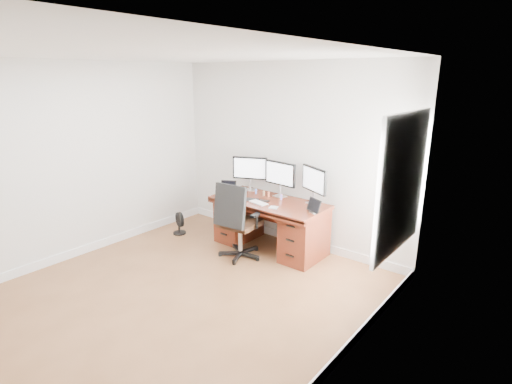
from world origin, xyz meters
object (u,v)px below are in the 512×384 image
Objects in this scene: keyboard at (259,203)px; floor_fan at (179,224)px; office_chair at (238,233)px; monitor_center at (280,175)px; desk at (270,223)px.

floor_fan is at bearing -158.13° from keyboard.
office_chair is 3.83× the size of keyboard.
monitor_center is 1.91× the size of keyboard.
desk reaches higher than floor_fan.
monitor_center is (-0.00, 0.24, 0.68)m from desk.
floor_fan is (-1.49, -0.48, -0.23)m from desk.
monitor_center is at bearing 90.03° from desk.
monitor_center is (0.15, 0.78, 0.72)m from office_chair.
keyboard is (-0.04, -0.22, 0.36)m from desk.
floor_fan is at bearing -149.07° from monitor_center.
keyboard is at bearing -90.35° from monitor_center.
desk is at bearing 89.97° from keyboard.
monitor_center is at bearing 73.50° from office_chair.
floor_fan is (-1.34, 0.06, -0.19)m from office_chair.
keyboard is (1.45, 0.26, 0.58)m from floor_fan.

